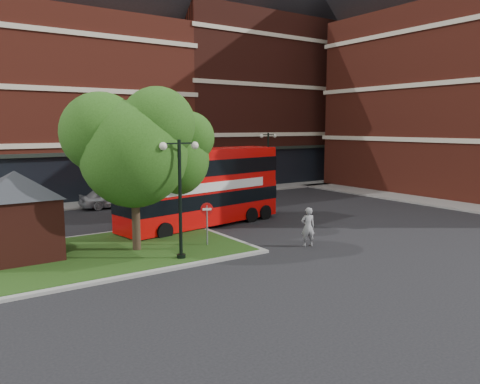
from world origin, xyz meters
TOP-DOWN VIEW (x-y plane):
  - ground at (0.00, 0.00)m, footprint 120.00×120.00m
  - pavement_far at (0.00, 16.50)m, footprint 44.00×3.00m
  - pavement_side at (16.50, 2.00)m, footprint 3.00×28.00m
  - terrace_far_left at (-8.00, 24.00)m, footprint 26.00×12.00m
  - terrace_far_right at (14.00, 24.00)m, footprint 18.00×12.00m
  - traffic_island at (-8.00, 3.00)m, footprint 12.60×7.60m
  - kiosk at (-11.00, 4.00)m, footprint 6.51×6.51m
  - tree_island_west at (-6.60, 2.58)m, footprint 5.40×4.71m
  - tree_island_east at (-3.58, 5.06)m, footprint 4.46×3.90m
  - lamp_island at (-5.50, 0.20)m, footprint 1.72×0.36m
  - lamp_far_left at (2.00, 14.50)m, footprint 1.72×0.36m
  - lamp_far_right at (10.00, 14.50)m, footprint 1.72×0.36m
  - bus at (-1.35, 5.73)m, footprint 10.10×3.97m
  - woman at (0.50, -0.88)m, footprint 0.78×0.64m
  - car_silver at (-3.51, 14.53)m, footprint 4.20×1.74m
  - car_white at (3.02, 16.00)m, footprint 3.99×1.73m
  - no_entry_sign at (-3.50, 1.50)m, footprint 0.54×0.27m

SIDE VIEW (x-z plane):
  - ground at x=0.00m, z-range 0.00..0.00m
  - pavement_far at x=0.00m, z-range 0.00..0.12m
  - pavement_side at x=16.50m, z-range 0.00..0.12m
  - traffic_island at x=-8.00m, z-range -0.01..0.14m
  - car_white at x=3.02m, z-range 0.00..1.28m
  - car_silver at x=-3.51m, z-range 0.00..1.42m
  - woman at x=0.50m, z-range 0.00..1.83m
  - no_entry_sign at x=-3.50m, z-range 0.44..2.53m
  - kiosk at x=-11.00m, z-range 0.52..4.12m
  - bus at x=-1.35m, z-range 0.59..4.35m
  - lamp_island at x=-5.50m, z-range 0.33..5.33m
  - lamp_far_left at x=2.00m, z-range 0.33..5.33m
  - lamp_far_right at x=10.00m, z-range 0.33..5.33m
  - tree_island_east at x=-3.58m, z-range 1.10..7.39m
  - tree_island_west at x=-6.60m, z-range 1.19..8.40m
  - terrace_far_left at x=-8.00m, z-range 0.00..14.00m
  - terrace_far_right at x=14.00m, z-range 0.00..16.00m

